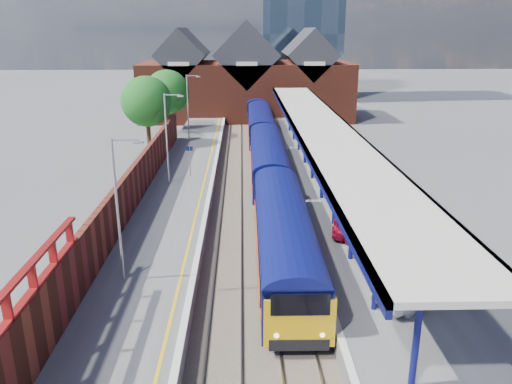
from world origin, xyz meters
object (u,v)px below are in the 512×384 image
Objects in this scene: lamp_post_b at (120,202)px; train at (264,138)px; parked_car_red at (371,229)px; parked_car_dark at (429,264)px; lamp_post_c at (168,133)px; parked_car_silver at (421,288)px; platform_sign at (190,156)px; parked_car_blue at (362,182)px; lamp_post_d at (189,103)px.

train is at bearing 74.14° from lamp_post_b.
parked_car_red reaches higher than parked_car_dark.
lamp_post_c reaches higher than parked_car_red.
parked_car_dark is (1.33, 2.67, -0.13)m from parked_car_silver.
platform_sign is at bearing 85.67° from lamp_post_b.
parked_car_blue is at bearing -64.16° from train.
parked_car_silver is (5.68, -30.24, -0.40)m from train.
platform_sign reaches higher than parked_car_blue.
parked_car_dark is at bearing -52.12° from parked_car_silver.
lamp_post_b is 1.00× the size of lamp_post_d.
parked_car_red is at bearing -21.26° from parked_car_silver.
lamp_post_d is 35.36m from parked_car_dark.
parked_car_dark is at bearing 0.35° from lamp_post_b.
platform_sign is at bearing -84.44° from lamp_post_d.
platform_sign is 23.93m from parked_car_silver.
lamp_post_c reaches higher than platform_sign.
lamp_post_b is at bearing -90.00° from lamp_post_d.
train is 28.45m from parked_car_dark.
parked_car_silver is at bearing 177.77° from parked_car_blue.
parked_car_red is at bearing 171.89° from parked_car_blue.
parked_car_blue is at bearing -29.55° from parked_car_silver.
parked_car_blue is (-0.23, 13.57, 0.07)m from parked_car_dark.
lamp_post_c is 17.85m from parked_car_red.
lamp_post_d is 1.58× the size of parked_car_red.
lamp_post_c reaches higher than train.
train is at bearing -28.94° from lamp_post_d.
parked_car_silver reaches higher than parked_car_blue.
lamp_post_b reaches higher than parked_car_red.
platform_sign is at bearing -123.92° from train.
parked_car_silver is 2.99m from parked_car_dark.
lamp_post_d reaches higher than parked_car_silver.
parked_car_blue is at bearing -18.10° from platform_sign.
parked_car_red is at bearing -49.82° from platform_sign.
parked_car_dark is at bearing -46.95° from lamp_post_c.
parked_car_red reaches higher than parked_car_blue.
lamp_post_b is (-7.86, -27.66, 2.87)m from train.
train is at bearing 27.49° from parked_car_blue.
lamp_post_c is 1.00× the size of lamp_post_d.
lamp_post_d is at bearing -4.30° from parked_car_silver.
platform_sign is 14.00m from parked_car_blue.
train is 15.56m from parked_car_blue.
platform_sign reaches higher than parked_car_red.
lamp_post_d reaches higher than platform_sign.
lamp_post_c is 22.04m from parked_car_dark.
lamp_post_b reaches higher than parked_car_dark.
parked_car_blue is (14.63, 13.66, -3.33)m from lamp_post_b.
lamp_post_b is 1.72× the size of parked_car_dark.
lamp_post_c is 16.00m from lamp_post_d.
lamp_post_b is 20.29m from parked_car_blue.
parked_car_red is 0.93× the size of parked_car_blue.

